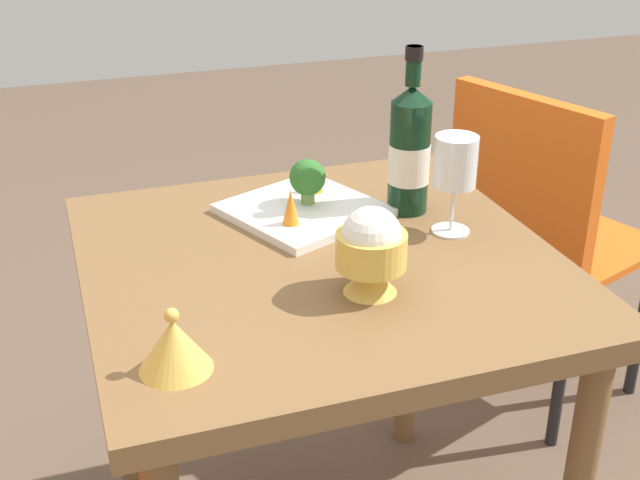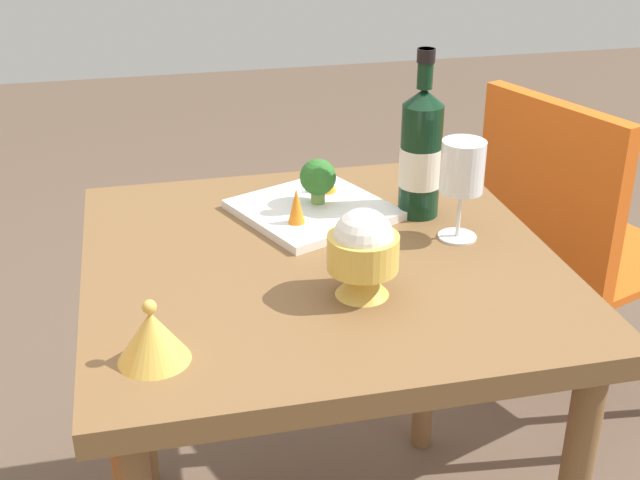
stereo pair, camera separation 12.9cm
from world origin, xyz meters
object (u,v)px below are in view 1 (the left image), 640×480
object	(u,v)px
chair_near_window	(536,220)
serving_plate	(304,210)
rice_bowl_lid	(174,345)
broccoli_floret	(308,178)
rice_bowl	(371,249)
carrot_garnish_left	(313,177)
wine_bottle	(410,149)
wine_glass	(455,164)
carrot_garnish_right	(291,207)

from	to	relation	value
chair_near_window	serving_plate	distance (m)	0.71
rice_bowl_lid	broccoli_floret	distance (m)	0.55
rice_bowl	carrot_garnish_left	bearing A→B (deg)	175.17
rice_bowl	rice_bowl_lid	distance (m)	0.34
rice_bowl	wine_bottle	bearing A→B (deg)	145.95
wine_glass	serving_plate	bearing A→B (deg)	-124.70
carrot_garnish_left	rice_bowl	bearing A→B (deg)	-4.83
broccoli_floret	carrot_garnish_right	distance (m)	0.10
carrot_garnish_left	wine_bottle	bearing A→B (deg)	54.41
wine_bottle	rice_bowl	size ratio (longest dim) A/B	2.19
wine_bottle	rice_bowl_lid	size ratio (longest dim) A/B	3.10
rice_bowl_lid	serving_plate	size ratio (longest dim) A/B	0.30
chair_near_window	wine_glass	bearing A→B (deg)	-69.99
chair_near_window	carrot_garnish_right	distance (m)	0.78
serving_plate	carrot_garnish_left	distance (m)	0.08
wine_bottle	carrot_garnish_right	world-z (taller)	wine_bottle
rice_bowl_lid	carrot_garnish_left	world-z (taller)	rice_bowl_lid
chair_near_window	carrot_garnish_right	size ratio (longest dim) A/B	12.93
chair_near_window	wine_bottle	world-z (taller)	wine_bottle
rice_bowl	carrot_garnish_left	xyz separation A→B (m)	(-0.38, 0.03, -0.03)
carrot_garnish_right	rice_bowl	bearing A→B (deg)	12.15
chair_near_window	rice_bowl_lid	size ratio (longest dim) A/B	8.50
chair_near_window	serving_plate	bearing A→B (deg)	-92.92
serving_plate	carrot_garnish_right	world-z (taller)	carrot_garnish_right
rice_bowl	broccoli_floret	bearing A→B (deg)	179.36
wine_bottle	rice_bowl_lid	world-z (taller)	wine_bottle
wine_bottle	broccoli_floret	xyz separation A→B (m)	(-0.06, -0.18, -0.06)
serving_plate	carrot_garnish_right	size ratio (longest dim) A/B	4.99
serving_plate	carrot_garnish_left	size ratio (longest dim) A/B	5.63
rice_bowl	carrot_garnish_left	size ratio (longest dim) A/B	2.43
wine_bottle	broccoli_floret	world-z (taller)	wine_bottle
wine_glass	broccoli_floret	bearing A→B (deg)	-128.44
chair_near_window	rice_bowl	xyz separation A→B (m)	(0.52, -0.64, 0.27)
chair_near_window	wine_glass	xyz separation A→B (m)	(0.36, -0.42, 0.32)
rice_bowl_lid	carrot_garnish_left	size ratio (longest dim) A/B	1.72
rice_bowl_lid	serving_plate	bearing A→B (deg)	143.41
wine_glass	rice_bowl_lid	bearing A→B (deg)	-63.62
rice_bowl	wine_glass	bearing A→B (deg)	125.72
rice_bowl	carrot_garnish_left	world-z (taller)	rice_bowl
chair_near_window	wine_glass	size ratio (longest dim) A/B	4.75
broccoli_floret	carrot_garnish_right	world-z (taller)	broccoli_floret
broccoli_floret	carrot_garnish_right	size ratio (longest dim) A/B	1.31
chair_near_window	wine_bottle	distance (m)	0.61
rice_bowl	carrot_garnish_right	bearing A→B (deg)	-167.85
chair_near_window	broccoli_floret	xyz separation A→B (m)	(0.19, -0.64, 0.26)
broccoli_floret	carrot_garnish_left	bearing A→B (deg)	151.33
chair_near_window	broccoli_floret	world-z (taller)	chair_near_window
wine_glass	rice_bowl	bearing A→B (deg)	-54.28
chair_near_window	broccoli_floret	distance (m)	0.71
wine_glass	carrot_garnish_left	xyz separation A→B (m)	(-0.22, -0.19, -0.08)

